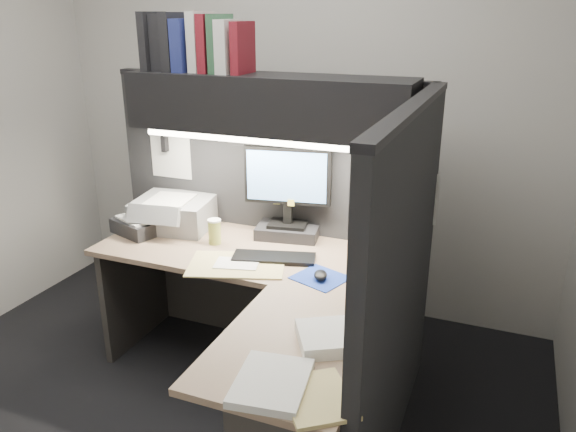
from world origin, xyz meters
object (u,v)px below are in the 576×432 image
(desk, at_px, (264,365))
(monitor, at_px, (288,203))
(coffee_cup, at_px, (215,232))
(printer, at_px, (175,213))
(keyboard, at_px, (274,258))
(notebook_stack, at_px, (140,226))
(overhead_shelf, at_px, (268,104))
(telephone, at_px, (380,249))

(desk, xyz_separation_m, monitor, (-0.21, 0.82, 0.50))
(monitor, height_order, coffee_cup, monitor)
(coffee_cup, bearing_deg, printer, 157.81)
(desk, distance_m, printer, 1.22)
(keyboard, distance_m, coffee_cup, 0.41)
(printer, bearing_deg, keyboard, -25.58)
(desk, xyz_separation_m, notebook_stack, (-1.05, 0.56, 0.33))
(notebook_stack, bearing_deg, printer, 48.30)
(desk, height_order, printer, printer)
(overhead_shelf, xyz_separation_m, monitor, (0.09, 0.07, -0.56))
(overhead_shelf, relative_size, printer, 3.51)
(overhead_shelf, distance_m, notebook_stack, 1.06)
(overhead_shelf, bearing_deg, keyboard, -61.44)
(notebook_stack, bearing_deg, telephone, 7.22)
(coffee_cup, bearing_deg, overhead_shelf, 33.98)
(desk, relative_size, telephone, 7.74)
(monitor, distance_m, keyboard, 0.38)
(desk, distance_m, notebook_stack, 1.24)
(keyboard, height_order, coffee_cup, coffee_cup)
(monitor, xyz_separation_m, notebook_stack, (-0.84, -0.25, -0.17))
(monitor, relative_size, notebook_stack, 1.89)
(monitor, xyz_separation_m, keyboard, (0.05, -0.32, -0.20))
(notebook_stack, bearing_deg, coffee_cup, 1.61)
(desk, xyz_separation_m, telephone, (0.35, 0.74, 0.33))
(coffee_cup, relative_size, notebook_stack, 0.47)
(desk, relative_size, overhead_shelf, 1.10)
(keyboard, distance_m, telephone, 0.56)
(monitor, xyz_separation_m, coffee_cup, (-0.34, -0.24, -0.14))
(keyboard, height_order, telephone, telephone)
(notebook_stack, bearing_deg, keyboard, -4.19)
(keyboard, bearing_deg, coffee_cup, 153.40)
(overhead_shelf, height_order, monitor, overhead_shelf)
(telephone, distance_m, coffee_cup, 0.92)
(coffee_cup, xyz_separation_m, notebook_stack, (-0.49, -0.01, -0.02))
(notebook_stack, bearing_deg, desk, -28.28)
(monitor, height_order, telephone, monitor)
(monitor, height_order, notebook_stack, monitor)
(coffee_cup, height_order, notebook_stack, coffee_cup)
(keyboard, relative_size, telephone, 1.97)
(keyboard, bearing_deg, monitor, 83.81)
(printer, bearing_deg, overhead_shelf, -6.18)
(desk, height_order, coffee_cup, coffee_cup)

